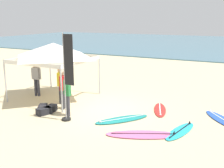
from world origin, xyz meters
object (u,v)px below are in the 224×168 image
object	(u,v)px
person_grey	(36,77)
gear_bag_on_sand	(43,108)
person_yellow	(60,83)
person_red	(63,87)
gear_bag_by_pole	(44,111)
surfboard_cyan	(180,131)
gear_bag_near_tent	(51,109)
person_green	(67,92)
banner_flag	(67,82)
surfboard_blue	(222,120)
canopy_tent	(54,50)
person_orange	(36,74)
surfboard_pink	(143,134)
surfboard_teal	(122,119)
surfboard_red	(160,110)

from	to	relation	value
person_grey	gear_bag_on_sand	distance (m)	2.67
person_yellow	person_red	xyz separation A→B (m)	(0.55, -0.55, 0.00)
gear_bag_on_sand	gear_bag_by_pole	bearing A→B (deg)	-41.89
surfboard_cyan	gear_bag_on_sand	xyz separation A→B (m)	(-5.79, -0.51, 0.10)
gear_bag_near_tent	person_grey	bearing A→B (deg)	143.18
person_green	banner_flag	distance (m)	0.83
surfboard_blue	person_yellow	size ratio (longest dim) A/B	1.20
surfboard_cyan	person_red	bearing A→B (deg)	177.88
canopy_tent	person_orange	size ratio (longest dim) A/B	1.96
person_orange	gear_bag_near_tent	size ratio (longest dim) A/B	2.85
surfboard_pink	person_yellow	world-z (taller)	person_yellow
surfboard_pink	banner_flag	world-z (taller)	banner_flag
surfboard_blue	canopy_tent	bearing A→B (deg)	-176.64
banner_flag	surfboard_teal	bearing A→B (deg)	28.01
surfboard_teal	person_green	size ratio (longest dim) A/B	1.25
person_green	person_red	bearing A→B (deg)	138.30
canopy_tent	person_green	bearing A→B (deg)	-41.29
person_red	surfboard_red	bearing A→B (deg)	23.35
surfboard_blue	person_grey	bearing A→B (deg)	-176.14
banner_flag	person_orange	bearing A→B (deg)	146.15
person_yellow	surfboard_blue	bearing A→B (deg)	8.84
person_orange	person_red	distance (m)	3.32
person_yellow	gear_bag_near_tent	world-z (taller)	person_yellow
person_yellow	person_red	bearing A→B (deg)	-44.99
banner_flag	surfboard_cyan	bearing A→B (deg)	12.03
person_red	person_grey	size ratio (longest dim) A/B	1.00
banner_flag	gear_bag_near_tent	world-z (taller)	banner_flag
gear_bag_near_tent	gear_bag_by_pole	world-z (taller)	same
person_grey	banner_flag	world-z (taller)	banner_flag
surfboard_cyan	person_grey	bearing A→B (deg)	170.82
surfboard_red	person_orange	size ratio (longest dim) A/B	1.12
surfboard_pink	surfboard_blue	distance (m)	3.53
surfboard_blue	person_yellow	bearing A→B (deg)	-171.16
person_red	gear_bag_by_pole	xyz separation A→B (m)	(-0.28, -0.97, -0.85)
person_grey	surfboard_pink	bearing A→B (deg)	-17.74
surfboard_cyan	banner_flag	world-z (taller)	banner_flag
surfboard_pink	gear_bag_by_pole	xyz separation A→B (m)	(-4.42, 0.09, 0.10)
surfboard_teal	person_green	xyz separation A→B (m)	(-2.20, -0.52, 0.95)
person_green	banner_flag	xyz separation A→B (m)	(0.36, -0.46, 0.59)
banner_flag	gear_bag_by_pole	distance (m)	1.95
canopy_tent	surfboard_red	bearing A→B (deg)	5.47
surfboard_teal	surfboard_cyan	xyz separation A→B (m)	(2.32, -0.09, 0.00)
banner_flag	surfboard_red	bearing A→B (deg)	44.12
surfboard_pink	surfboard_blue	size ratio (longest dim) A/B	1.28
surfboard_teal	banner_flag	size ratio (longest dim) A/B	0.63
surfboard_red	banner_flag	xyz separation A→B (m)	(-2.85, -2.76, 1.54)
person_grey	gear_bag_by_pole	distance (m)	3.07
canopy_tent	surfboard_blue	size ratio (longest dim) A/B	1.64
person_orange	gear_bag_on_sand	xyz separation A→B (m)	(2.34, -2.28, -0.85)
surfboard_teal	gear_bag_near_tent	xyz separation A→B (m)	(-3.12, -0.51, 0.10)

